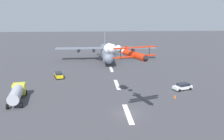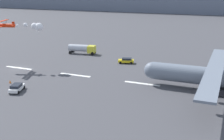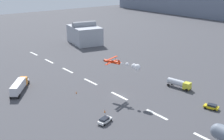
% 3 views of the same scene
% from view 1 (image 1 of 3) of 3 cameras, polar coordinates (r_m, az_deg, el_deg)
% --- Properties ---
extents(ground_plane, '(440.00, 440.00, 0.00)m').
position_cam_1_polar(ground_plane, '(37.87, 4.21, -11.38)').
color(ground_plane, '#424247').
rests_on(ground_plane, ground).
extents(runway_stripe_4, '(8.00, 0.90, 0.01)m').
position_cam_1_polar(runway_stripe_4, '(37.87, 4.21, -11.37)').
color(runway_stripe_4, white).
rests_on(runway_stripe_4, ground).
extents(runway_stripe_5, '(8.00, 0.90, 0.01)m').
position_cam_1_polar(runway_stripe_5, '(53.18, 1.32, -3.83)').
color(runway_stripe_5, white).
rests_on(runway_stripe_5, ground).
extents(runway_stripe_6, '(8.00, 0.90, 0.01)m').
position_cam_1_polar(runway_stripe_6, '(69.07, -0.24, 0.30)').
color(runway_stripe_6, white).
rests_on(runway_stripe_6, ground).
extents(runway_stripe_7, '(8.00, 0.90, 0.01)m').
position_cam_1_polar(runway_stripe_7, '(85.22, -1.21, 2.87)').
color(runway_stripe_7, white).
rests_on(runway_stripe_7, ground).
extents(cargo_transport_plane, '(27.01, 37.60, 10.88)m').
position_cam_1_polar(cargo_transport_plane, '(81.74, -1.51, 4.71)').
color(cargo_transport_plane, slate).
rests_on(cargo_transport_plane, ground).
extents(stunt_biplane_red, '(13.14, 7.32, 2.45)m').
position_cam_1_polar(stunt_biplane_red, '(35.99, 1.65, 5.16)').
color(stunt_biplane_red, red).
extents(fuel_tanker_truck, '(8.71, 4.02, 2.90)m').
position_cam_1_polar(fuel_tanker_truck, '(46.23, -23.75, -5.52)').
color(fuel_tanker_truck, yellow).
rests_on(fuel_tanker_truck, ground).
extents(followme_car_yellow, '(3.02, 4.67, 1.52)m').
position_cam_1_polar(followme_car_yellow, '(51.70, 18.08, -4.11)').
color(followme_car_yellow, white).
rests_on(followme_car_yellow, ground).
extents(airport_staff_sedan, '(4.55, 2.97, 1.52)m').
position_cam_1_polar(airport_staff_sedan, '(60.51, -13.84, -1.26)').
color(airport_staff_sedan, yellow).
rests_on(airport_staff_sedan, ground).
extents(traffic_cone_far, '(0.44, 0.44, 0.75)m').
position_cam_1_polar(traffic_cone_far, '(46.20, 16.20, -6.67)').
color(traffic_cone_far, orange).
rests_on(traffic_cone_far, ground).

